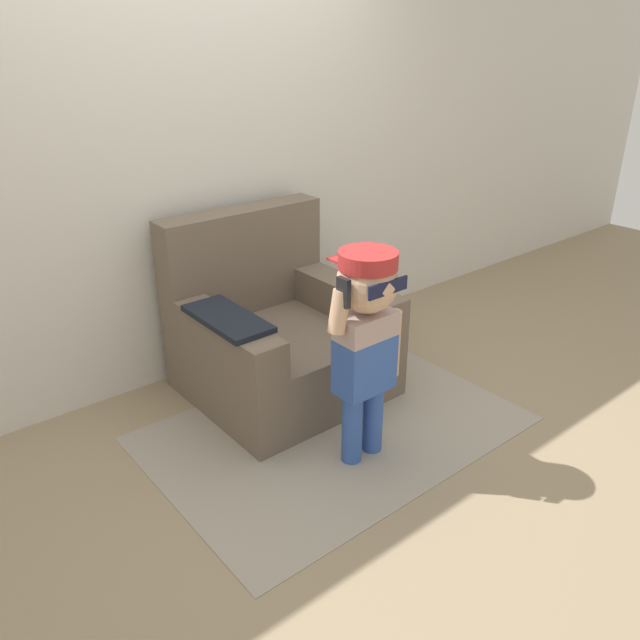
% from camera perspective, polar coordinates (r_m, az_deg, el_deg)
% --- Properties ---
extents(ground_plane, '(10.00, 10.00, 0.00)m').
position_cam_1_polar(ground_plane, '(3.62, -3.51, -7.49)').
color(ground_plane, '#998466').
extents(wall_back, '(10.00, 0.05, 2.60)m').
position_cam_1_polar(wall_back, '(3.70, -10.60, 14.62)').
color(wall_back, silver).
rests_on(wall_back, ground_plane).
extents(armchair, '(1.05, 0.98, 1.01)m').
position_cam_1_polar(armchair, '(3.63, -4.04, -1.30)').
color(armchair, '#6B5B4C').
rests_on(armchair, ground_plane).
extents(person_child, '(0.44, 0.33, 1.07)m').
position_cam_1_polar(person_child, '(2.85, 4.25, -0.54)').
color(person_child, '#3356AD').
rests_on(person_child, ground_plane).
extents(side_table, '(0.31, 0.31, 0.41)m').
position_cam_1_polar(side_table, '(4.21, 3.94, 1.28)').
color(side_table, '#333333').
rests_on(side_table, ground_plane).
extents(rug, '(1.90, 1.31, 0.01)m').
position_cam_1_polar(rug, '(3.39, 1.33, -9.85)').
color(rug, '#9E9384').
rests_on(rug, ground_plane).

